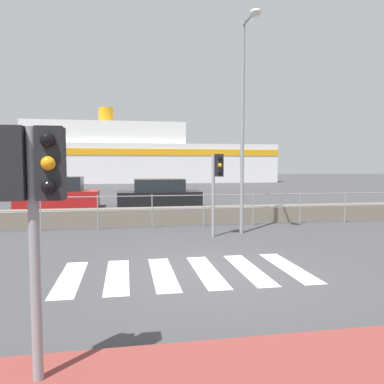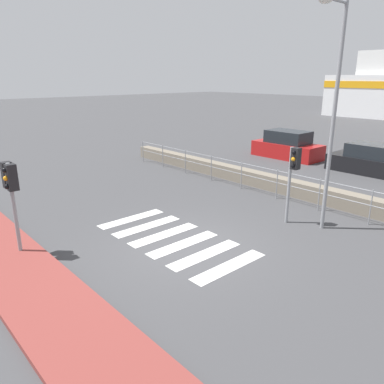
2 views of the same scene
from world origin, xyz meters
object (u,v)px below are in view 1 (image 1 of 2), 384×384
Objects in this scene: traffic_light_near at (33,185)px; ferry_boat at (133,157)px; parked_car_red at (58,195)px; streetlamp at (245,103)px; traffic_light_far at (217,176)px; parked_car_black at (159,195)px.

ferry_boat is at bearing 87.64° from traffic_light_near.
ferry_boat is at bearing 81.11° from parked_car_red.
ferry_boat is at bearing 94.20° from streetlamp.
streetlamp is at bearing 59.17° from traffic_light_near.
traffic_light_far is 0.58× the size of parked_car_black.
traffic_light_near is 1.01× the size of traffic_light_far.
parked_car_red is 0.92× the size of parked_car_black.
ferry_boat reaches higher than parked_car_black.
traffic_light_near reaches higher than traffic_light_far.
traffic_light_near is at bearing -92.36° from ferry_boat.
traffic_light_near reaches higher than parked_car_black.
traffic_light_far is 0.07× the size of ferry_boat.
ferry_boat reaches higher than streetlamp.
ferry_boat is 7.86× the size of parked_car_black.
ferry_boat is 8.57× the size of parked_car_red.
streetlamp is 1.67× the size of parked_car_red.
traffic_light_near is 16.43m from parked_car_red.
streetlamp reaches higher than parked_car_black.
streetlamp is at bearing -77.45° from parked_car_black.
streetlamp is (4.51, 7.56, 2.11)m from traffic_light_near.
streetlamp reaches higher than parked_car_red.
traffic_light_near reaches higher than parked_car_red.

